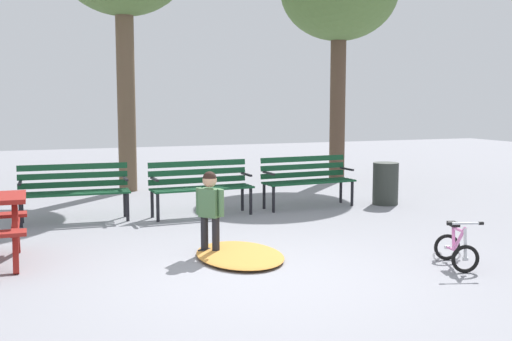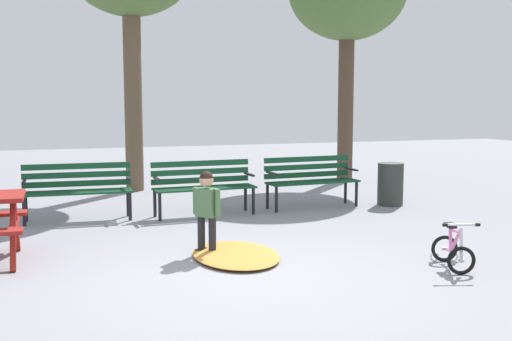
% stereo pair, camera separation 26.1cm
% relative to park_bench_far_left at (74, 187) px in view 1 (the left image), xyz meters
% --- Properties ---
extents(ground, '(36.00, 36.00, 0.00)m').
position_rel_park_bench_far_left_xyz_m(ground, '(1.39, -3.74, -0.51)').
color(ground, gray).
extents(park_bench_far_left, '(1.62, 0.53, 0.85)m').
position_rel_park_bench_far_left_xyz_m(park_bench_far_left, '(0.00, 0.00, 0.00)').
color(park_bench_far_left, '#144728').
rests_on(park_bench_far_left, ground).
extents(park_bench_left, '(1.62, 0.51, 0.85)m').
position_rel_park_bench_far_left_xyz_m(park_bench_left, '(1.89, -0.21, 0.00)').
color(park_bench_left, '#144728').
rests_on(park_bench_left, ground).
extents(park_bench_right, '(1.62, 0.55, 0.85)m').
position_rel_park_bench_far_left_xyz_m(park_bench_right, '(3.79, -0.11, 0.00)').
color(park_bench_right, '#144728').
rests_on(park_bench_right, ground).
extents(child_standing, '(0.28, 0.30, 0.99)m').
position_rel_park_bench_far_left_xyz_m(child_standing, '(1.31, -2.67, 0.06)').
color(child_standing, black).
rests_on(child_standing, ground).
extents(kids_bicycle, '(0.50, 0.62, 0.54)m').
position_rel_park_bench_far_left_xyz_m(kids_bicycle, '(3.67, -4.10, -0.31)').
color(kids_bicycle, black).
rests_on(kids_bicycle, ground).
extents(leaf_pile, '(1.03, 1.42, 0.07)m').
position_rel_park_bench_far_left_xyz_m(leaf_pile, '(1.59, -2.91, -0.48)').
color(leaf_pile, '#C68438').
rests_on(leaf_pile, ground).
extents(trash_bin, '(0.44, 0.44, 0.73)m').
position_rel_park_bench_far_left_xyz_m(trash_bin, '(5.17, -0.39, -0.14)').
color(trash_bin, '#2D332D').
rests_on(trash_bin, ground).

